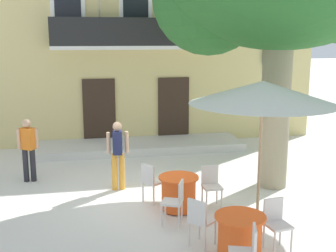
# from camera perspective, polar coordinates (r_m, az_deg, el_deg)

# --- Properties ---
(ground_plane) EXTENTS (120.00, 120.00, 0.00)m
(ground_plane) POSITION_cam_1_polar(r_m,az_deg,el_deg) (10.58, -3.81, -8.78)
(ground_plane) COLOR silver
(building_facade) EXTENTS (13.00, 5.09, 7.50)m
(building_facade) POSITION_cam_1_polar(r_m,az_deg,el_deg) (16.93, -5.09, 11.80)
(building_facade) COLOR #DBC67F
(building_facade) RESTS_ON ground
(entrance_step_platform) EXTENTS (6.75, 1.82, 0.25)m
(entrance_step_platform) POSITION_cam_1_polar(r_m,az_deg,el_deg) (14.49, -3.60, -2.61)
(entrance_step_platform) COLOR silver
(entrance_step_platform) RESTS_ON ground
(cafe_table_near_tree) EXTENTS (0.86, 0.86, 0.76)m
(cafe_table_near_tree) POSITION_cam_1_polar(r_m,az_deg,el_deg) (7.63, 9.41, -14.10)
(cafe_table_near_tree) COLOR #EA561E
(cafe_table_near_tree) RESTS_ON ground
(cafe_chair_near_tree_0) EXTENTS (0.45, 0.45, 0.91)m
(cafe_chair_near_tree_0) POSITION_cam_1_polar(r_m,az_deg,el_deg) (7.99, 14.01, -11.99)
(cafe_chair_near_tree_0) COLOR silver
(cafe_chair_near_tree_0) RESTS_ON ground
(cafe_chair_near_tree_1) EXTENTS (0.56, 0.56, 0.91)m
(cafe_chair_near_tree_1) POSITION_cam_1_polar(r_m,az_deg,el_deg) (7.86, 4.24, -12.09)
(cafe_chair_near_tree_1) COLOR silver
(cafe_chair_near_tree_1) RESTS_ON ground
(cafe_chair_near_tree_2) EXTENTS (0.50, 0.50, 0.91)m
(cafe_chair_near_tree_2) POSITION_cam_1_polar(r_m,az_deg,el_deg) (6.90, 10.35, -15.78)
(cafe_chair_near_tree_2) COLOR silver
(cafe_chair_near_tree_2) RESTS_ON ground
(cafe_table_middle) EXTENTS (0.86, 0.86, 0.76)m
(cafe_table_middle) POSITION_cam_1_polar(r_m,az_deg,el_deg) (9.44, 1.40, -8.78)
(cafe_table_middle) COLOR #EA561E
(cafe_table_middle) RESTS_ON ground
(cafe_chair_middle_0) EXTENTS (0.40, 0.40, 0.91)m
(cafe_chair_middle_0) POSITION_cam_1_polar(r_m,az_deg,el_deg) (9.65, 5.68, -7.52)
(cafe_chair_middle_0) COLOR silver
(cafe_chair_middle_0) RESTS_ON ground
(cafe_chair_middle_1) EXTENTS (0.56, 0.56, 0.91)m
(cafe_chair_middle_1) POSITION_cam_1_polar(r_m,az_deg,el_deg) (9.82, -2.23, -7.12)
(cafe_chair_middle_1) COLOR silver
(cafe_chair_middle_1) RESTS_ON ground
(cafe_chair_middle_2) EXTENTS (0.52, 0.52, 0.91)m
(cafe_chair_middle_2) POSITION_cam_1_polar(r_m,az_deg,el_deg) (8.69, 1.02, -9.66)
(cafe_chair_middle_2) COLOR silver
(cafe_chair_middle_2) RESTS_ON ground
(cafe_umbrella) EXTENTS (2.90, 2.90, 2.85)m
(cafe_umbrella) POSITION_cam_1_polar(r_m,az_deg,el_deg) (8.68, 12.33, 4.26)
(cafe_umbrella) COLOR #997A56
(cafe_umbrella) RESTS_ON ground
(pedestrian_near_entrance) EXTENTS (0.53, 0.36, 1.70)m
(pedestrian_near_entrance) POSITION_cam_1_polar(r_m,az_deg,el_deg) (10.58, -6.62, -3.36)
(pedestrian_near_entrance) COLOR gold
(pedestrian_near_entrance) RESTS_ON ground
(pedestrian_mid_plaza) EXTENTS (0.53, 0.38, 1.65)m
(pedestrian_mid_plaza) POSITION_cam_1_polar(r_m,az_deg,el_deg) (11.68, -17.92, -2.58)
(pedestrian_mid_plaza) COLOR #232328
(pedestrian_mid_plaza) RESTS_ON ground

